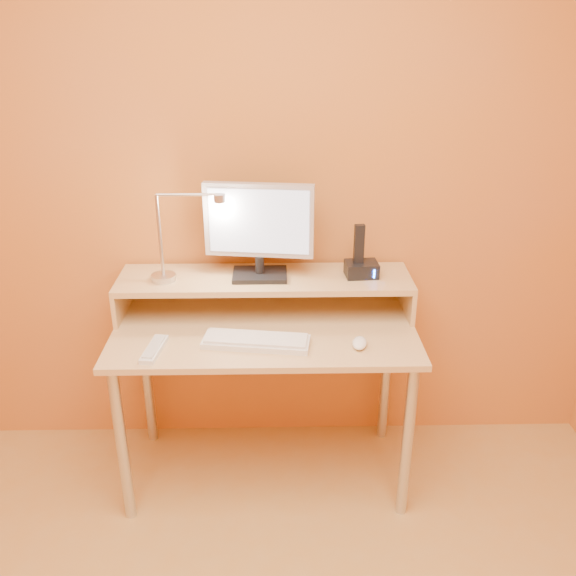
{
  "coord_description": "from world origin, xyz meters",
  "views": [
    {
      "loc": [
        0.05,
        -0.99,
        1.87
      ],
      "look_at": [
        0.09,
        1.13,
        0.92
      ],
      "focal_mm": 38.38,
      "sensor_mm": 36.0,
      "label": 1
    }
  ],
  "objects_px": {
    "lamp_base": "(164,277)",
    "monitor_panel": "(259,220)",
    "remote_control": "(154,349)",
    "keyboard": "(256,342)",
    "mouse": "(360,343)",
    "phone_dock": "(361,269)"
  },
  "relations": [
    {
      "from": "lamp_base",
      "to": "monitor_panel",
      "type": "bearing_deg",
      "value": 5.89
    },
    {
      "from": "lamp_base",
      "to": "remote_control",
      "type": "height_order",
      "value": "lamp_base"
    },
    {
      "from": "monitor_panel",
      "to": "keyboard",
      "type": "height_order",
      "value": "monitor_panel"
    },
    {
      "from": "remote_control",
      "to": "mouse",
      "type": "bearing_deg",
      "value": 9.21
    },
    {
      "from": "mouse",
      "to": "keyboard",
      "type": "bearing_deg",
      "value": -171.61
    },
    {
      "from": "phone_dock",
      "to": "remote_control",
      "type": "xyz_separation_m",
      "value": [
        -0.8,
        -0.33,
        -0.18
      ]
    },
    {
      "from": "monitor_panel",
      "to": "mouse",
      "type": "bearing_deg",
      "value": -32.47
    },
    {
      "from": "monitor_panel",
      "to": "lamp_base",
      "type": "distance_m",
      "value": 0.45
    },
    {
      "from": "monitor_panel",
      "to": "remote_control",
      "type": "height_order",
      "value": "monitor_panel"
    },
    {
      "from": "remote_control",
      "to": "monitor_panel",
      "type": "bearing_deg",
      "value": 48.59
    },
    {
      "from": "remote_control",
      "to": "phone_dock",
      "type": "bearing_deg",
      "value": 29.76
    },
    {
      "from": "monitor_panel",
      "to": "remote_control",
      "type": "relative_size",
      "value": 2.21
    },
    {
      "from": "lamp_base",
      "to": "keyboard",
      "type": "height_order",
      "value": "lamp_base"
    },
    {
      "from": "lamp_base",
      "to": "mouse",
      "type": "bearing_deg",
      "value": -19.78
    },
    {
      "from": "keyboard",
      "to": "phone_dock",
      "type": "bearing_deg",
      "value": 41.43
    },
    {
      "from": "monitor_panel",
      "to": "phone_dock",
      "type": "relative_size",
      "value": 3.36
    },
    {
      "from": "keyboard",
      "to": "mouse",
      "type": "xyz_separation_m",
      "value": [
        0.39,
        -0.03,
        0.01
      ]
    },
    {
      "from": "monitor_panel",
      "to": "lamp_base",
      "type": "height_order",
      "value": "monitor_panel"
    },
    {
      "from": "phone_dock",
      "to": "lamp_base",
      "type": "bearing_deg",
      "value": 177.77
    },
    {
      "from": "monitor_panel",
      "to": "remote_control",
      "type": "bearing_deg",
      "value": -131.73
    },
    {
      "from": "phone_dock",
      "to": "remote_control",
      "type": "distance_m",
      "value": 0.89
    },
    {
      "from": "monitor_panel",
      "to": "remote_control",
      "type": "xyz_separation_m",
      "value": [
        -0.39,
        -0.34,
        -0.39
      ]
    }
  ]
}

